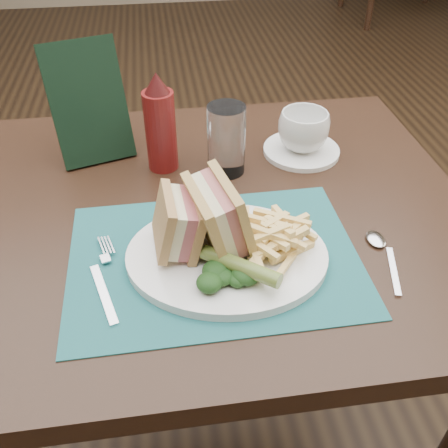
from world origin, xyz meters
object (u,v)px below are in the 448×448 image
(drinking_glass, at_px, (226,140))
(plate, at_px, (227,256))
(ketchup_bottle, at_px, (160,122))
(coffee_cup, at_px, (303,131))
(check_presenter, at_px, (88,103))
(table_main, at_px, (213,342))
(saucer, at_px, (301,151))
(sandwich_half_a, at_px, (164,224))
(sandwich_half_b, at_px, (206,218))
(placemat, at_px, (214,258))

(drinking_glass, bearing_deg, plate, -98.07)
(ketchup_bottle, bearing_deg, coffee_cup, 2.50)
(ketchup_bottle, height_order, check_presenter, check_presenter)
(table_main, bearing_deg, saucer, 36.32)
(sandwich_half_a, bearing_deg, sandwich_half_b, -8.69)
(sandwich_half_a, height_order, coffee_cup, sandwich_half_a)
(coffee_cup, xyz_separation_m, ketchup_bottle, (-0.27, -0.01, 0.04))
(plate, xyz_separation_m, sandwich_half_b, (-0.03, 0.01, 0.06))
(sandwich_half_a, xyz_separation_m, drinking_glass, (0.12, 0.23, 0.00))
(plate, height_order, sandwich_half_a, sandwich_half_a)
(coffee_cup, bearing_deg, drinking_glass, -164.86)
(ketchup_bottle, bearing_deg, sandwich_half_a, -91.57)
(plate, relative_size, check_presenter, 1.34)
(drinking_glass, distance_m, ketchup_bottle, 0.12)
(ketchup_bottle, bearing_deg, drinking_glass, -14.70)
(plate, distance_m, check_presenter, 0.41)
(plate, xyz_separation_m, drinking_glass, (0.03, 0.25, 0.06))
(sandwich_half_b, distance_m, saucer, 0.36)
(sandwich_half_a, xyz_separation_m, sandwich_half_b, (0.06, -0.01, 0.01))
(sandwich_half_b, bearing_deg, plate, -38.50)
(saucer, xyz_separation_m, drinking_glass, (-0.16, -0.04, 0.06))
(placemat, bearing_deg, plate, -22.33)
(sandwich_half_b, relative_size, saucer, 0.77)
(plate, bearing_deg, table_main, 101.52)
(sandwich_half_a, relative_size, ketchup_bottle, 0.50)
(plate, xyz_separation_m, coffee_cup, (0.19, 0.29, 0.04))
(coffee_cup, bearing_deg, table_main, -143.68)
(ketchup_bottle, distance_m, check_presenter, 0.14)
(sandwich_half_b, distance_m, check_presenter, 0.37)
(sandwich_half_a, distance_m, drinking_glass, 0.26)
(sandwich_half_a, bearing_deg, ketchup_bottle, 84.83)
(table_main, xyz_separation_m, placemat, (-0.01, -0.13, 0.38))
(table_main, distance_m, placemat, 0.40)
(coffee_cup, bearing_deg, placemat, -126.70)
(table_main, distance_m, saucer, 0.45)
(coffee_cup, bearing_deg, plate, -123.59)
(saucer, bearing_deg, ketchup_bottle, -177.50)
(coffee_cup, distance_m, drinking_glass, 0.16)
(check_presenter, bearing_deg, sandwich_half_b, -77.79)
(sandwich_half_a, bearing_deg, table_main, 53.34)
(plate, relative_size, sandwich_half_b, 2.60)
(check_presenter, bearing_deg, sandwich_half_a, -86.14)
(table_main, xyz_separation_m, saucer, (0.20, 0.15, 0.38))
(saucer, distance_m, coffee_cup, 0.04)
(sandwich_half_a, height_order, ketchup_bottle, ketchup_bottle)
(drinking_glass, bearing_deg, sandwich_half_b, -105.33)
(plate, xyz_separation_m, sandwich_half_a, (-0.09, 0.02, 0.06))
(table_main, bearing_deg, coffee_cup, 36.32)
(sandwich_half_b, height_order, ketchup_bottle, ketchup_bottle)
(plate, xyz_separation_m, saucer, (0.19, 0.29, -0.00))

